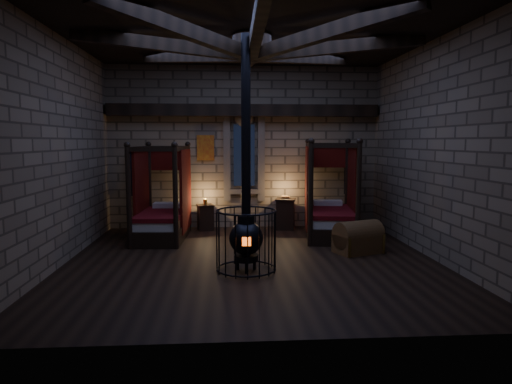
{
  "coord_description": "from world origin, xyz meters",
  "views": [
    {
      "loc": [
        -0.51,
        -8.46,
        2.27
      ],
      "look_at": [
        0.11,
        0.6,
        1.25
      ],
      "focal_mm": 32.0,
      "sensor_mm": 36.0,
      "label": 1
    }
  ],
  "objects": [
    {
      "name": "room",
      "position": [
        -0.0,
        0.09,
        3.74
      ],
      "size": [
        7.02,
        7.02,
        4.29
      ],
      "color": "black",
      "rests_on": "ground"
    },
    {
      "name": "nightstand_right",
      "position": [
        1.05,
        3.09,
        0.41
      ],
      "size": [
        0.58,
        0.57,
        0.87
      ],
      "rotation": [
        0.0,
        0.0,
        -0.21
      ],
      "color": "black",
      "rests_on": "ground"
    },
    {
      "name": "stove",
      "position": [
        -0.14,
        -0.65,
        0.64
      ],
      "size": [
        1.06,
        1.06,
        4.05
      ],
      "rotation": [
        0.0,
        0.0,
        -0.03
      ],
      "color": "black",
      "rests_on": "ground"
    },
    {
      "name": "bed_right",
      "position": [
        1.99,
        2.17,
        0.55
      ],
      "size": [
        1.42,
        2.27,
        2.23
      ],
      "rotation": [
        0.0,
        0.0,
        -0.15
      ],
      "color": "black",
      "rests_on": "ground"
    },
    {
      "name": "trunk_right",
      "position": [
        2.2,
        0.51,
        0.3
      ],
      "size": [
        1.06,
        0.87,
        0.67
      ],
      "rotation": [
        0.0,
        0.0,
        0.38
      ],
      "color": "brown",
      "rests_on": "ground"
    },
    {
      "name": "trunk_left",
      "position": [
        -1.94,
        1.48,
        0.28
      ],
      "size": [
        0.88,
        0.57,
        0.63
      ],
      "rotation": [
        0.0,
        0.0,
        -0.03
      ],
      "color": "brown",
      "rests_on": "ground"
    },
    {
      "name": "bed_left",
      "position": [
        -1.97,
        2.19,
        0.53
      ],
      "size": [
        1.21,
        2.12,
        2.15
      ],
      "rotation": [
        0.0,
        0.0,
        -0.06
      ],
      "color": "black",
      "rests_on": "ground"
    },
    {
      "name": "nightstand_left",
      "position": [
        -1.01,
        3.12,
        0.34
      ],
      "size": [
        0.49,
        0.48,
        0.8
      ],
      "rotation": [
        0.0,
        0.0,
        0.23
      ],
      "color": "black",
      "rests_on": "ground"
    }
  ]
}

